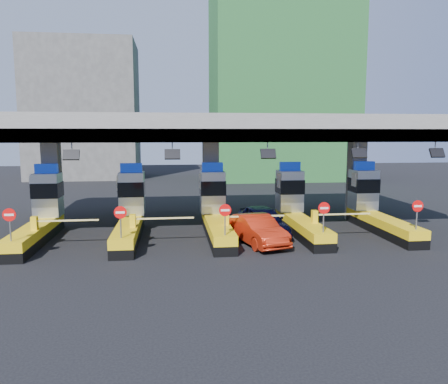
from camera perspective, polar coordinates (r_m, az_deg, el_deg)
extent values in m
plane|color=black|center=(26.21, -1.12, -5.49)|extent=(120.00, 120.00, 0.00)
cube|color=slate|center=(28.51, -1.78, 8.23)|extent=(28.00, 12.00, 1.50)
cube|color=#4C4C49|center=(22.84, -0.46, 7.38)|extent=(28.00, 0.60, 0.70)
cube|color=slate|center=(29.51, -21.48, 0.87)|extent=(1.00, 1.00, 5.50)
cube|color=slate|center=(28.69, -1.75, 1.22)|extent=(1.00, 1.00, 5.50)
cube|color=slate|center=(31.23, 16.85, 1.42)|extent=(1.00, 1.00, 5.50)
cylinder|color=slate|center=(23.22, -19.26, 5.49)|extent=(0.06, 0.06, 0.50)
cube|color=black|center=(23.04, -19.33, 4.60)|extent=(0.80, 0.38, 0.54)
cylinder|color=slate|center=(22.70, -6.77, 5.82)|extent=(0.06, 0.06, 0.50)
cube|color=black|center=(22.52, -6.76, 4.91)|extent=(0.80, 0.38, 0.54)
cylinder|color=slate|center=(23.27, 5.70, 5.87)|extent=(0.06, 0.06, 0.50)
cube|color=black|center=(23.09, 5.80, 4.99)|extent=(0.80, 0.38, 0.54)
cylinder|color=slate|center=(24.85, 17.08, 5.69)|extent=(0.06, 0.06, 0.50)
cube|color=black|center=(24.68, 17.24, 4.85)|extent=(0.80, 0.38, 0.54)
cylinder|color=slate|center=(26.99, 25.87, 5.39)|extent=(0.06, 0.06, 0.50)
cube|color=black|center=(26.84, 26.06, 4.62)|extent=(0.80, 0.38, 0.54)
cube|color=black|center=(26.11, -23.38, -5.61)|extent=(1.20, 8.00, 0.50)
cube|color=#E5B70C|center=(26.01, -23.44, -4.54)|extent=(1.20, 8.00, 0.50)
cube|color=#9EA3A8|center=(28.41, -22.03, -0.31)|extent=(1.50, 1.50, 2.60)
cube|color=black|center=(28.36, -22.07, 0.28)|extent=(1.56, 1.56, 0.90)
cube|color=#0C2DBF|center=(28.25, -22.19, 2.86)|extent=(1.30, 0.35, 0.55)
cube|color=white|center=(28.27, -23.82, 0.99)|extent=(0.06, 0.70, 0.90)
cylinder|color=slate|center=(22.48, -26.14, -4.18)|extent=(0.07, 0.07, 1.30)
cylinder|color=red|center=(22.35, -26.25, -2.69)|extent=(0.60, 0.04, 0.60)
cube|color=white|center=(22.32, -26.27, -2.70)|extent=(0.42, 0.02, 0.10)
cube|color=#E5B70C|center=(24.67, -23.52, -3.75)|extent=(0.30, 0.35, 0.70)
cube|color=white|center=(24.23, -19.78, -3.52)|extent=(3.20, 0.08, 0.08)
cube|color=black|center=(25.16, -12.34, -5.64)|extent=(1.20, 8.00, 0.50)
cube|color=#E5B70C|center=(25.05, -12.38, -4.53)|extent=(1.20, 8.00, 0.50)
cube|color=#9EA3A8|center=(27.54, -11.93, -0.15)|extent=(1.50, 1.50, 2.60)
cube|color=black|center=(27.48, -11.95, 0.46)|extent=(1.56, 1.56, 0.90)
cube|color=#0C2DBF|center=(27.37, -12.02, 3.13)|extent=(1.30, 0.35, 0.55)
cube|color=white|center=(27.24, -13.70, 1.19)|extent=(0.06, 0.70, 0.90)
cylinder|color=slate|center=(21.36, -13.33, -4.18)|extent=(0.07, 0.07, 1.30)
cylinder|color=red|center=(21.22, -13.39, -2.61)|extent=(0.60, 0.04, 0.60)
cube|color=white|center=(21.20, -13.40, -2.62)|extent=(0.42, 0.02, 0.10)
cube|color=#E5B70C|center=(23.73, -11.84, -3.71)|extent=(0.30, 0.35, 0.70)
cube|color=white|center=(23.62, -7.85, -3.42)|extent=(3.20, 0.08, 0.08)
cube|color=black|center=(25.18, -0.89, -5.45)|extent=(1.20, 8.00, 0.50)
cube|color=#E5B70C|center=(25.07, -0.89, -4.34)|extent=(1.20, 8.00, 0.50)
cube|color=#9EA3A8|center=(27.56, -1.52, 0.01)|extent=(1.50, 1.50, 2.60)
cube|color=black|center=(27.50, -1.52, 0.63)|extent=(1.56, 1.56, 0.90)
cube|color=#0C2DBF|center=(27.39, -1.53, 3.29)|extent=(1.30, 0.35, 0.55)
cube|color=white|center=(27.11, -3.15, 1.37)|extent=(0.06, 0.70, 0.90)
cylinder|color=slate|center=(21.39, 0.13, -3.96)|extent=(0.07, 0.07, 1.30)
cylinder|color=red|center=(21.25, 0.14, -2.39)|extent=(0.60, 0.04, 0.60)
cube|color=white|center=(21.22, 0.15, -2.40)|extent=(0.42, 0.02, 0.10)
cube|color=#E5B70C|center=(23.82, 0.25, -3.50)|extent=(0.30, 0.35, 0.70)
cube|color=white|center=(24.07, 4.16, -3.16)|extent=(3.20, 0.08, 0.08)
cube|color=black|center=(26.17, 10.10, -5.07)|extent=(1.20, 8.00, 0.50)
cube|color=#E5B70C|center=(26.07, 10.13, -3.99)|extent=(1.20, 8.00, 0.50)
cube|color=#9EA3A8|center=(28.47, 8.55, 0.18)|extent=(1.50, 1.50, 2.60)
cube|color=black|center=(28.41, 8.57, 0.77)|extent=(1.56, 1.56, 0.90)
cube|color=#0C2DBF|center=(28.31, 8.61, 3.35)|extent=(1.30, 0.35, 0.55)
cube|color=white|center=(27.89, 7.16, 1.50)|extent=(0.06, 0.70, 0.90)
cylinder|color=slate|center=(22.55, 12.87, -3.55)|extent=(0.07, 0.07, 1.30)
cylinder|color=red|center=(22.42, 12.94, -2.06)|extent=(0.60, 0.04, 0.60)
cube|color=white|center=(22.39, 12.96, -2.07)|extent=(0.42, 0.02, 0.10)
cube|color=#E5B70C|center=(24.94, 11.74, -3.16)|extent=(0.30, 0.35, 0.70)
cube|color=white|center=(25.50, 15.26, -2.80)|extent=(3.20, 0.08, 0.08)
cube|color=black|center=(28.04, 19.95, -4.56)|extent=(1.20, 8.00, 0.50)
cube|color=#E5B70C|center=(27.94, 20.00, -3.56)|extent=(1.20, 8.00, 0.50)
cube|color=#9EA3A8|center=(30.19, 17.73, 0.32)|extent=(1.50, 1.50, 2.60)
cube|color=black|center=(30.14, 17.77, 0.88)|extent=(1.56, 1.56, 0.90)
cube|color=#0C2DBF|center=(30.04, 17.85, 3.31)|extent=(1.30, 0.35, 0.55)
cube|color=white|center=(29.51, 16.62, 1.57)|extent=(0.06, 0.70, 0.90)
cylinder|color=slate|center=(24.69, 23.87, -3.05)|extent=(0.07, 0.07, 1.30)
cylinder|color=red|center=(24.57, 23.98, -1.69)|extent=(0.60, 0.04, 0.60)
cube|color=white|center=(24.54, 24.01, -1.70)|extent=(0.42, 0.02, 0.10)
cube|color=#E5B70C|center=(26.96, 21.87, -2.75)|extent=(0.30, 0.35, 0.70)
cube|color=white|center=(27.77, 24.87, -2.41)|extent=(3.20, 0.08, 0.08)
cube|color=#1E5926|center=(59.77, 7.47, 15.29)|extent=(18.00, 12.00, 28.00)
cube|color=#4C4C49|center=(62.52, -17.78, 10.05)|extent=(14.00, 10.00, 18.00)
imported|color=black|center=(25.73, 5.09, -3.79)|extent=(2.67, 5.31, 1.74)
imported|color=#AB210D|center=(23.78, 4.33, -4.92)|extent=(2.85, 5.06, 1.58)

